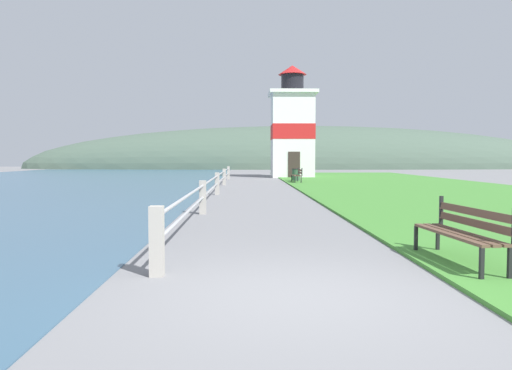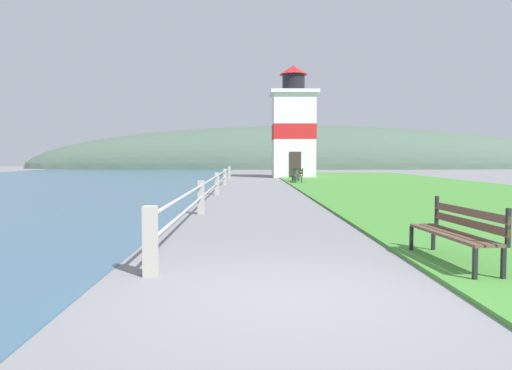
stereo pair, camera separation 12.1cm
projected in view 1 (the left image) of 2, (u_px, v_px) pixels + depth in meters
name	position (u px, v px, depth m)	size (l,w,h in m)	color
ground_plane	(301.00, 296.00, 5.63)	(160.00, 160.00, 0.00)	slate
grass_verge	(427.00, 190.00, 23.31)	(12.00, 52.63, 0.06)	#428433
seawall_railing	(217.00, 181.00, 20.94)	(0.18, 29.00, 0.93)	#A8A399
park_bench_near	(463.00, 229.00, 7.15)	(0.62, 2.03, 0.94)	brown
park_bench_midway	(298.00, 174.00, 30.37)	(0.52, 1.67, 0.94)	brown
lighthouse	(292.00, 129.00, 39.09)	(3.68, 3.68, 8.73)	white
trash_bin	(296.00, 175.00, 32.34)	(0.54, 0.54, 0.84)	#2D5138
distant_hillside	(306.00, 168.00, 70.78)	(80.00, 16.00, 12.00)	#475B4C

